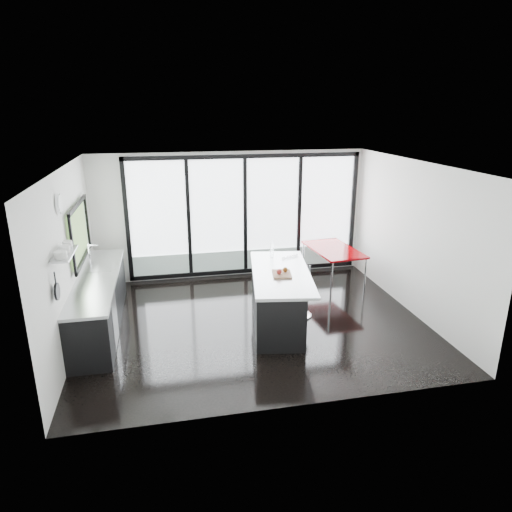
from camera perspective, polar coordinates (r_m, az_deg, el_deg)
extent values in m
cube|color=black|center=(8.32, -0.26, -8.22)|extent=(6.00, 5.00, 0.00)
cube|color=white|center=(7.51, -0.29, 11.29)|extent=(6.00, 5.00, 0.00)
cube|color=silver|center=(10.18, -3.09, 5.08)|extent=(6.00, 0.00, 2.80)
cube|color=white|center=(10.20, -1.39, 5.13)|extent=(5.00, 0.02, 2.50)
cube|color=slate|center=(10.45, -1.31, -0.43)|extent=(5.00, 0.02, 0.44)
cube|color=black|center=(10.02, -8.42, 4.70)|extent=(0.08, 0.04, 2.50)
cube|color=black|center=(10.16, -1.35, 5.08)|extent=(0.08, 0.04, 2.50)
cube|color=black|center=(10.46, 5.43, 5.37)|extent=(0.08, 0.04, 2.50)
cube|color=silver|center=(5.53, 4.93, -6.46)|extent=(6.00, 0.00, 2.80)
cube|color=silver|center=(7.81, -22.38, -0.37)|extent=(0.00, 5.00, 2.80)
cube|color=#608345|center=(8.60, -21.35, 2.77)|extent=(0.02, 1.60, 0.90)
cube|color=#AAADAF|center=(6.89, -22.84, 0.26)|extent=(0.25, 0.80, 0.03)
cylinder|color=white|center=(7.29, -23.43, 6.01)|extent=(0.04, 0.30, 0.30)
cylinder|color=black|center=(6.66, -23.61, -4.09)|extent=(0.03, 0.24, 0.24)
cube|color=silver|center=(8.88, 19.08, 2.13)|extent=(0.00, 5.00, 2.80)
cube|color=black|center=(8.46, -18.98, -5.60)|extent=(0.65, 3.20, 0.87)
cube|color=#AAADAF|center=(8.29, -19.30, -2.68)|extent=(0.69, 3.24, 0.05)
cube|color=#AAADAF|center=(8.76, -18.93, -1.54)|extent=(0.45, 0.48, 0.06)
cylinder|color=silver|center=(8.70, -20.07, -0.08)|extent=(0.02, 0.02, 0.44)
cube|color=#AAADAF|center=(7.74, -17.26, -7.78)|extent=(0.03, 0.60, 0.80)
cube|color=black|center=(8.16, 2.50, -5.31)|extent=(1.14, 2.39, 0.91)
cube|color=#AAADAF|center=(7.99, 3.14, -2.15)|extent=(1.36, 2.48, 0.05)
cube|color=#936B4F|center=(7.83, 3.25, -2.26)|extent=(0.38, 0.46, 0.03)
sphere|color=maroon|center=(7.75, 2.91, -1.96)|extent=(0.11, 0.11, 0.09)
sphere|color=brown|center=(7.86, 3.68, -1.71)|extent=(0.10, 0.10, 0.09)
cylinder|color=silver|center=(8.66, 1.99, 0.70)|extent=(0.08, 0.08, 0.29)
cylinder|color=silver|center=(8.44, 5.45, -5.20)|extent=(0.61, 0.61, 0.73)
cylinder|color=silver|center=(8.80, 4.83, -4.04)|extent=(0.63, 0.63, 0.77)
cube|color=#7E0004|center=(10.01, 9.56, -1.30)|extent=(1.01, 1.60, 0.81)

